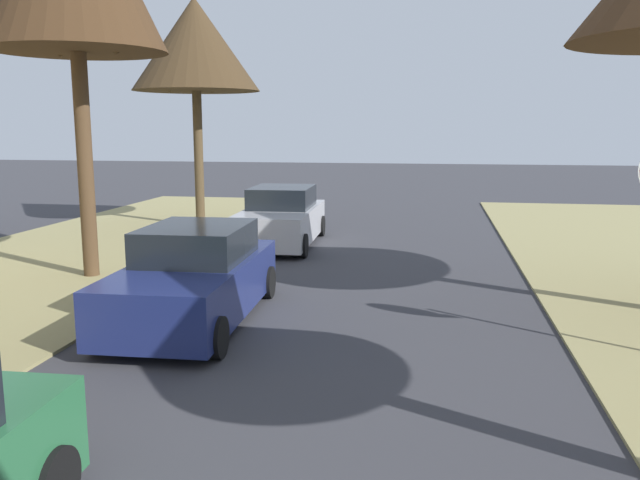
{
  "coord_description": "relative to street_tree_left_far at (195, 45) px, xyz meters",
  "views": [
    {
      "loc": [
        1.6,
        1.89,
        3.18
      ],
      "look_at": [
        0.07,
        10.7,
        1.63
      ],
      "focal_mm": 36.6,
      "sensor_mm": 36.0,
      "label": 1
    }
  ],
  "objects": [
    {
      "name": "street_tree_left_far",
      "position": [
        0.0,
        0.0,
        0.0
      ],
      "size": [
        3.94,
        3.94,
        7.05
      ],
      "color": "#4F3E28",
      "rests_on": "grass_verge_left"
    },
    {
      "name": "parked_sedan_silver",
      "position": [
        3.29,
        -2.67,
        -4.94
      ],
      "size": [
        2.08,
        4.46,
        1.57
      ],
      "color": "#BCBCC1",
      "rests_on": "ground"
    },
    {
      "name": "parked_sedan_navy",
      "position": [
        3.5,
        -9.82,
        -4.94
      ],
      "size": [
        2.08,
        4.46,
        1.57
      ],
      "color": "navy",
      "rests_on": "ground"
    }
  ]
}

